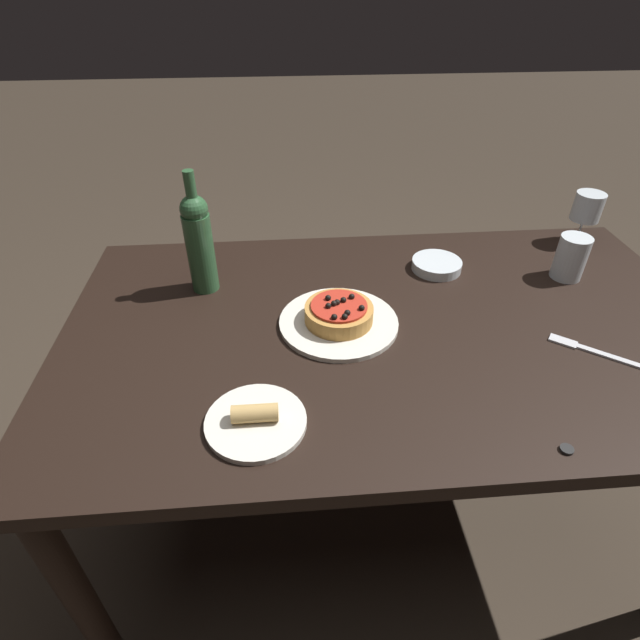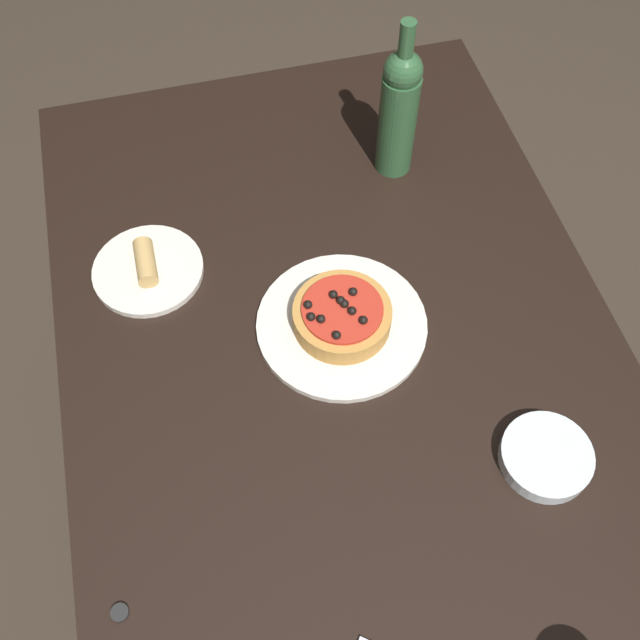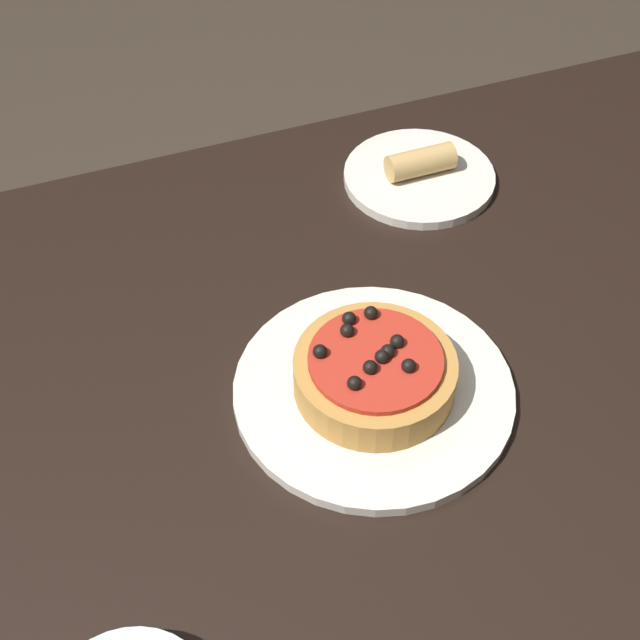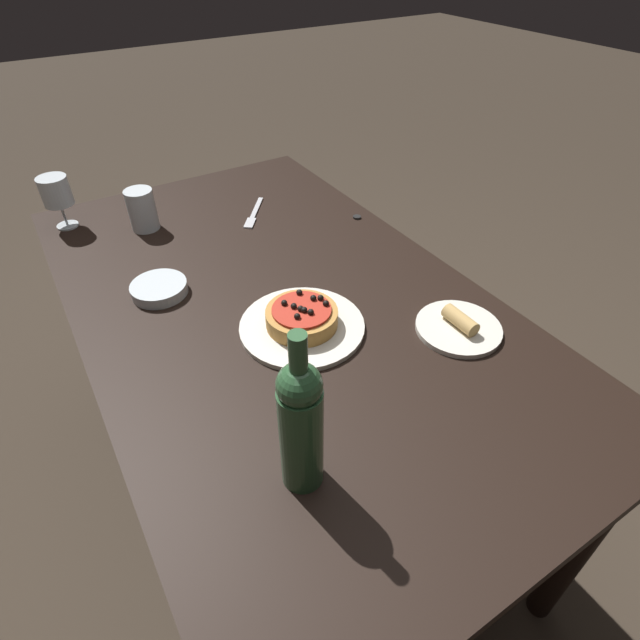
{
  "view_description": "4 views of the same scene",
  "coord_description": "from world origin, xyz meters",
  "px_view_note": "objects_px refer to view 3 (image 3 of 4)",
  "views": [
    {
      "loc": [
        0.25,
        0.91,
        1.46
      ],
      "look_at": [
        0.18,
        0.05,
        0.82
      ],
      "focal_mm": 28.0,
      "sensor_mm": 36.0,
      "label": 1
    },
    {
      "loc": [
        -0.48,
        0.18,
        1.8
      ],
      "look_at": [
        0.14,
        0.03,
        0.78
      ],
      "focal_mm": 42.0,
      "sensor_mm": 36.0,
      "label": 2
    },
    {
      "loc": [
        -0.12,
        -0.5,
        1.46
      ],
      "look_at": [
        0.08,
        0.02,
        0.86
      ],
      "focal_mm": 50.0,
      "sensor_mm": 36.0,
      "label": 3
    },
    {
      "loc": [
        0.86,
        -0.42,
        1.48
      ],
      "look_at": [
        0.18,
        0.01,
        0.81
      ],
      "focal_mm": 28.0,
      "sensor_mm": 36.0,
      "label": 4
    }
  ],
  "objects_px": {
    "dinner_plate": "(373,390)",
    "side_plate": "(419,174)",
    "dining_table": "(253,474)",
    "pizza": "(375,372)"
  },
  "relations": [
    {
      "from": "dinner_plate",
      "to": "side_plate",
      "type": "distance_m",
      "value": 0.35
    },
    {
      "from": "dining_table",
      "to": "dinner_plate",
      "type": "relative_size",
      "value": 5.54
    },
    {
      "from": "dinner_plate",
      "to": "side_plate",
      "type": "xyz_separation_m",
      "value": [
        0.19,
        0.29,
        0.0
      ]
    },
    {
      "from": "side_plate",
      "to": "pizza",
      "type": "bearing_deg",
      "value": -122.67
    },
    {
      "from": "dinner_plate",
      "to": "pizza",
      "type": "xyz_separation_m",
      "value": [
        -0.0,
        0.0,
        0.03
      ]
    },
    {
      "from": "dining_table",
      "to": "dinner_plate",
      "type": "xyz_separation_m",
      "value": [
        0.13,
        -0.01,
        0.09
      ]
    },
    {
      "from": "dining_table",
      "to": "dinner_plate",
      "type": "bearing_deg",
      "value": -3.58
    },
    {
      "from": "dining_table",
      "to": "side_plate",
      "type": "distance_m",
      "value": 0.43
    },
    {
      "from": "dinner_plate",
      "to": "pizza",
      "type": "relative_size",
      "value": 1.75
    },
    {
      "from": "dining_table",
      "to": "pizza",
      "type": "distance_m",
      "value": 0.17
    }
  ]
}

